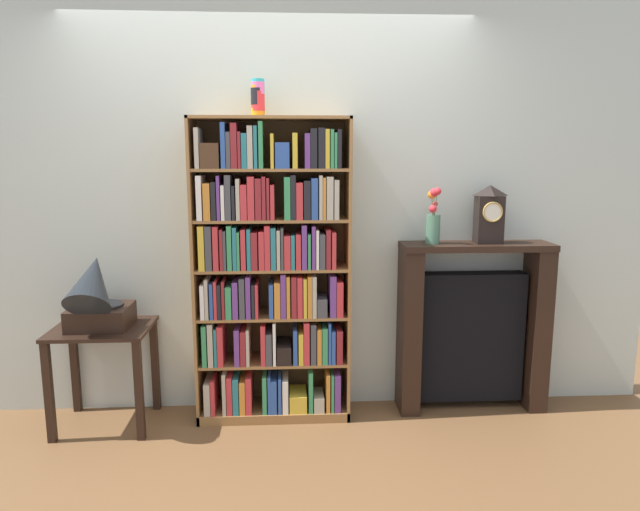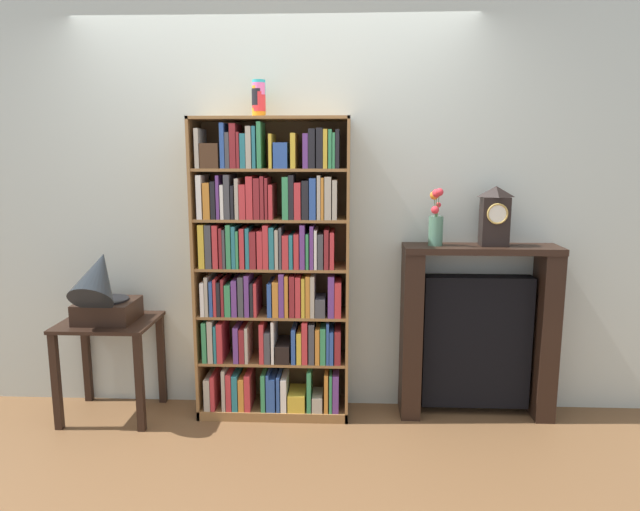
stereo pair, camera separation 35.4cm
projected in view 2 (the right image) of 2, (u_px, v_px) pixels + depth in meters
ground_plane at (273, 421)px, 3.63m from camera, size 7.74×6.40×0.02m
wall_back at (296, 205)px, 3.69m from camera, size 4.74×0.08×2.68m
bookshelf at (271, 275)px, 3.57m from camera, size 0.95×0.31×1.88m
cup_stack at (259, 99)px, 3.41m from camera, size 0.08×0.08×0.22m
side_table_left at (110, 343)px, 3.62m from camera, size 0.58×0.48×0.63m
gramophone at (101, 290)px, 3.48m from camera, size 0.35×0.48×0.52m
fireplace_mantel at (477, 333)px, 3.63m from camera, size 0.96×0.27×1.11m
mantel_clock at (495, 216)px, 3.47m from camera, size 0.16×0.13×0.37m
flower_vase at (436, 222)px, 3.49m from camera, size 0.09×0.12×0.35m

